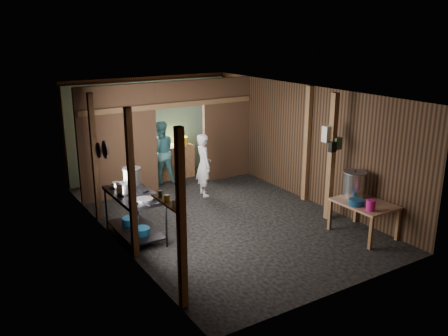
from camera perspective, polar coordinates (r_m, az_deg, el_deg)
floor at (r=10.06m, az=-0.61°, el=-5.74°), size 4.50×7.00×0.00m
ceiling at (r=9.39m, az=-0.66°, el=9.11°), size 4.50×7.00×0.00m
wall_back at (r=12.68m, az=-8.93°, el=4.91°), size 4.50×0.00×2.60m
wall_front at (r=7.04m, az=14.44°, el=-4.93°), size 4.50×0.00×2.60m
wall_left at (r=8.73m, az=-13.34°, el=-0.65°), size 0.00×7.00×2.60m
wall_right at (r=10.95m, az=9.49°, el=3.03°), size 0.00×7.00×2.60m
partition_left at (r=11.03m, az=-12.56°, el=2.97°), size 1.85×0.10×2.60m
partition_right at (r=12.27m, az=0.30°, el=4.72°), size 1.35×0.10×2.60m
partition_header at (r=11.45m, az=-5.37°, el=8.88°), size 1.30×0.10×0.60m
turquoise_panel at (r=12.64m, az=-8.81°, el=4.64°), size 4.40×0.06×2.50m
back_counter at (r=12.52m, az=-6.49°, el=0.73°), size 1.20×0.50×0.85m
wall_clock at (r=12.58m, az=-7.82°, el=7.64°), size 0.20×0.03×0.20m
post_left_a at (r=6.48m, az=-5.13°, el=-6.35°), size 0.10×0.12×2.60m
post_left_b at (r=8.03m, az=-10.99°, el=-2.01°), size 0.10×0.12×2.60m
post_left_c at (r=9.85m, az=-15.25°, el=1.17°), size 0.10×0.12×2.60m
post_right at (r=10.76m, az=9.91°, el=2.77°), size 0.10×0.12×2.60m
post_free at (r=9.76m, az=12.74°, el=1.21°), size 0.12×0.12×2.60m
cross_beam at (r=11.34m, az=-6.36°, el=7.49°), size 4.40×0.12×0.12m
pan_lid_big at (r=9.02m, az=-14.08°, el=2.15°), size 0.03×0.34×0.34m
pan_lid_small at (r=9.41m, az=-14.81°, el=2.07°), size 0.03×0.30×0.30m
wall_shelf at (r=6.88m, az=-6.83°, el=-4.13°), size 0.14×0.80×0.03m
jar_white at (r=6.64m, az=-5.92°, el=-4.26°), size 0.07×0.07×0.10m
jar_yellow at (r=6.85m, az=-6.85°, el=-3.62°), size 0.08×0.08×0.10m
jar_green at (r=7.04m, az=-7.62°, el=-3.09°), size 0.06×0.06×0.10m
bag_white at (r=9.67m, az=12.37°, el=4.02°), size 0.22×0.15×0.32m
bag_green at (r=9.70m, az=13.39°, el=2.89°), size 0.16×0.12×0.24m
bag_black at (r=9.60m, az=12.86°, el=2.48°), size 0.14×0.10×0.20m
gas_range at (r=9.07m, az=-10.62°, el=-5.60°), size 0.77×1.49×0.88m
prep_table at (r=9.44m, az=16.33°, el=-5.85°), size 0.80×1.10×0.65m
stove_pot_large at (r=9.36m, az=-10.96°, el=-1.03°), size 0.44×0.44×0.36m
stove_pot_med at (r=8.89m, az=-11.99°, el=-2.47°), size 0.33×0.33×0.22m
stove_saucepan at (r=9.27m, az=-12.85°, el=-2.01°), size 0.20×0.20×0.10m
frying_pan at (r=8.47m, az=-9.53°, el=-3.79°), size 0.44×0.59×0.07m
blue_tub_front at (r=8.89m, az=-9.84°, el=-7.45°), size 0.31×0.31×0.13m
blue_tub_back at (r=9.38m, az=-11.16°, el=-6.23°), size 0.32×0.32×0.13m
stock_pot at (r=9.53m, az=15.34°, el=-1.94°), size 0.59×0.59×0.52m
wash_basin at (r=9.15m, az=15.58°, el=-3.96°), size 0.38×0.38×0.11m
pink_bucket at (r=8.94m, az=17.17°, el=-4.29°), size 0.21×0.21×0.20m
knife at (r=9.01m, az=18.46°, el=-4.87°), size 0.30×0.06×0.01m
yellow_tub at (r=12.53m, az=-5.16°, el=3.27°), size 0.36×0.36×0.20m
red_cup at (r=12.24m, az=-8.20°, el=2.69°), size 0.12×0.12×0.14m
cook at (r=11.06m, az=-2.44°, el=0.36°), size 0.45×0.59×1.47m
worker_back at (r=12.00m, az=-7.64°, el=1.87°), size 0.87×0.73×1.61m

